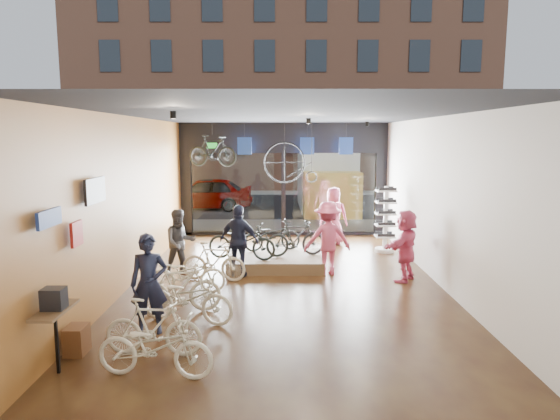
{
  "coord_description": "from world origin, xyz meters",
  "views": [
    {
      "loc": [
        -0.13,
        -10.95,
        3.34
      ],
      "look_at": [
        -0.12,
        1.4,
        1.52
      ],
      "focal_mm": 32.0,
      "sensor_mm": 36.0,
      "label": 1
    }
  ],
  "objects_px": {
    "display_bike_mid": "(295,238)",
    "customer_4": "(334,216)",
    "box_truck": "(327,181)",
    "street_car": "(205,193)",
    "customer_0": "(149,284)",
    "sunglasses_rack": "(385,219)",
    "customer_1": "(180,243)",
    "display_platform": "(275,261)",
    "display_bike_right": "(272,236)",
    "display_bike_left": "(242,241)",
    "floor_bike_5": "(214,262)",
    "floor_bike_2": "(187,298)",
    "customer_5": "(406,245)",
    "floor_bike_1": "(153,327)",
    "floor_bike_4": "(187,274)",
    "customer_2": "(239,241)",
    "hung_bike": "(212,151)",
    "customer_3": "(328,238)",
    "floor_bike_3": "(179,288)",
    "penny_farthing": "(293,164)"
  },
  "relations": [
    {
      "from": "floor_bike_4",
      "to": "customer_1",
      "type": "distance_m",
      "value": 1.56
    },
    {
      "from": "floor_bike_5",
      "to": "customer_0",
      "type": "xyz_separation_m",
      "value": [
        -0.69,
        -3.13,
        0.41
      ]
    },
    {
      "from": "display_bike_right",
      "to": "customer_2",
      "type": "xyz_separation_m",
      "value": [
        -0.77,
        -1.47,
        0.16
      ]
    },
    {
      "from": "box_truck",
      "to": "hung_bike",
      "type": "bearing_deg",
      "value": -121.33
    },
    {
      "from": "display_bike_mid",
      "to": "customer_2",
      "type": "bearing_deg",
      "value": 106.96
    },
    {
      "from": "floor_bike_3",
      "to": "display_bike_mid",
      "type": "distance_m",
      "value": 4.08
    },
    {
      "from": "customer_2",
      "to": "display_bike_mid",
      "type": "bearing_deg",
      "value": -126.48
    },
    {
      "from": "floor_bike_2",
      "to": "floor_bike_3",
      "type": "xyz_separation_m",
      "value": [
        -0.26,
        0.53,
        0.02
      ]
    },
    {
      "from": "customer_5",
      "to": "sunglasses_rack",
      "type": "relative_size",
      "value": 0.87
    },
    {
      "from": "floor_bike_3",
      "to": "customer_0",
      "type": "relative_size",
      "value": 0.93
    },
    {
      "from": "penny_farthing",
      "to": "street_car",
      "type": "bearing_deg",
      "value": 117.89
    },
    {
      "from": "floor_bike_1",
      "to": "customer_5",
      "type": "relative_size",
      "value": 0.9
    },
    {
      "from": "box_truck",
      "to": "display_bike_mid",
      "type": "height_order",
      "value": "box_truck"
    },
    {
      "from": "floor_bike_5",
      "to": "customer_3",
      "type": "distance_m",
      "value": 2.8
    },
    {
      "from": "display_bike_mid",
      "to": "hung_bike",
      "type": "distance_m",
      "value": 4.18
    },
    {
      "from": "box_truck",
      "to": "sunglasses_rack",
      "type": "relative_size",
      "value": 3.7
    },
    {
      "from": "street_car",
      "to": "customer_1",
      "type": "relative_size",
      "value": 2.73
    },
    {
      "from": "sunglasses_rack",
      "to": "customer_4",
      "type": "bearing_deg",
      "value": 160.26
    },
    {
      "from": "display_bike_mid",
      "to": "hung_bike",
      "type": "bearing_deg",
      "value": 28.96
    },
    {
      "from": "floor_bike_4",
      "to": "customer_4",
      "type": "height_order",
      "value": "customer_4"
    },
    {
      "from": "display_bike_right",
      "to": "floor_bike_2",
      "type": "bearing_deg",
      "value": 147.71
    },
    {
      "from": "customer_2",
      "to": "hung_bike",
      "type": "bearing_deg",
      "value": -50.27
    },
    {
      "from": "display_bike_mid",
      "to": "customer_3",
      "type": "height_order",
      "value": "customer_3"
    },
    {
      "from": "floor_bike_2",
      "to": "customer_1",
      "type": "height_order",
      "value": "customer_1"
    },
    {
      "from": "street_car",
      "to": "customer_0",
      "type": "bearing_deg",
      "value": 4.86
    },
    {
      "from": "floor_bike_2",
      "to": "street_car",
      "type": "bearing_deg",
      "value": 22.07
    },
    {
      "from": "box_truck",
      "to": "floor_bike_1",
      "type": "xyz_separation_m",
      "value": [
        -4.04,
        -14.67,
        -0.95
      ]
    },
    {
      "from": "customer_4",
      "to": "sunglasses_rack",
      "type": "bearing_deg",
      "value": 151.67
    },
    {
      "from": "display_bike_left",
      "to": "display_bike_mid",
      "type": "relative_size",
      "value": 1.11
    },
    {
      "from": "hung_bike",
      "to": "street_car",
      "type": "bearing_deg",
      "value": 30.45
    },
    {
      "from": "display_bike_mid",
      "to": "customer_4",
      "type": "distance_m",
      "value": 3.14
    },
    {
      "from": "floor_bike_5",
      "to": "customer_3",
      "type": "height_order",
      "value": "customer_3"
    },
    {
      "from": "floor_bike_2",
      "to": "display_bike_right",
      "type": "xyz_separation_m",
      "value": [
        1.46,
        4.51,
        0.25
      ]
    },
    {
      "from": "floor_bike_4",
      "to": "sunglasses_rack",
      "type": "relative_size",
      "value": 0.84
    },
    {
      "from": "display_bike_right",
      "to": "display_bike_mid",
      "type": "bearing_deg",
      "value": -150.82
    },
    {
      "from": "display_bike_right",
      "to": "customer_3",
      "type": "relative_size",
      "value": 0.87
    },
    {
      "from": "floor_bike_4",
      "to": "customer_1",
      "type": "relative_size",
      "value": 1.0
    },
    {
      "from": "display_bike_right",
      "to": "customer_5",
      "type": "bearing_deg",
      "value": -134.63
    },
    {
      "from": "floor_bike_1",
      "to": "customer_5",
      "type": "height_order",
      "value": "customer_5"
    },
    {
      "from": "sunglasses_rack",
      "to": "street_car",
      "type": "bearing_deg",
      "value": 145.34
    },
    {
      "from": "floor_bike_1",
      "to": "display_platform",
      "type": "distance_m",
      "value": 5.63
    },
    {
      "from": "customer_0",
      "to": "penny_farthing",
      "type": "distance_m",
      "value": 8.02
    },
    {
      "from": "customer_1",
      "to": "customer_5",
      "type": "bearing_deg",
      "value": -30.38
    },
    {
      "from": "floor_bike_3",
      "to": "street_car",
      "type": "bearing_deg",
      "value": -2.67
    },
    {
      "from": "display_bike_left",
      "to": "customer_0",
      "type": "bearing_deg",
      "value": 175.27
    },
    {
      "from": "display_bike_left",
      "to": "display_bike_mid",
      "type": "bearing_deg",
      "value": -62.83
    },
    {
      "from": "display_platform",
      "to": "display_bike_right",
      "type": "distance_m",
      "value": 0.81
    },
    {
      "from": "floor_bike_4",
      "to": "penny_farthing",
      "type": "height_order",
      "value": "penny_farthing"
    },
    {
      "from": "floor_bike_5",
      "to": "customer_5",
      "type": "xyz_separation_m",
      "value": [
        4.47,
        0.02,
        0.38
      ]
    },
    {
      "from": "street_car",
      "to": "box_truck",
      "type": "relative_size",
      "value": 0.62
    }
  ]
}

